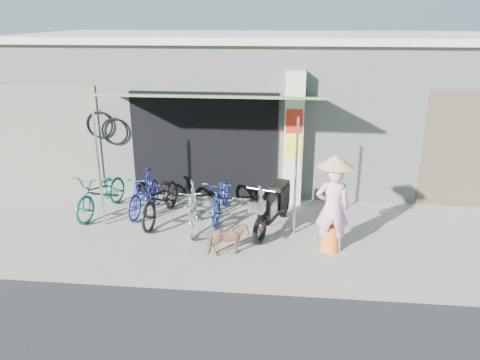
# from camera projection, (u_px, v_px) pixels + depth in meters

# --- Properties ---
(ground) EXTENTS (80.00, 80.00, 0.00)m
(ground) POSITION_uv_depth(u_px,v_px,m) (245.00, 249.00, 8.71)
(ground) COLOR #9C978D
(ground) RESTS_ON ground
(bicycle_shop) EXTENTS (12.30, 5.30, 3.66)m
(bicycle_shop) POSITION_uv_depth(u_px,v_px,m) (262.00, 103.00, 12.88)
(bicycle_shop) COLOR #9BA199
(bicycle_shop) RESTS_ON ground
(shop_pillar) EXTENTS (0.42, 0.44, 3.00)m
(shop_pillar) POSITION_uv_depth(u_px,v_px,m) (293.00, 139.00, 10.43)
(shop_pillar) COLOR beige
(shop_pillar) RESTS_ON ground
(awning) EXTENTS (4.60, 1.88, 2.72)m
(awning) POSITION_uv_depth(u_px,v_px,m) (209.00, 98.00, 9.49)
(awning) COLOR #3C652D
(awning) RESTS_ON ground
(neighbour_left) EXTENTS (2.60, 0.06, 2.60)m
(neighbour_left) POSITION_uv_depth(u_px,v_px,m) (48.00, 139.00, 11.20)
(neighbour_left) COLOR #6B665B
(neighbour_left) RESTS_ON ground
(bike_teal) EXTENTS (0.99, 1.93, 0.96)m
(bike_teal) POSITION_uv_depth(u_px,v_px,m) (102.00, 192.00, 10.13)
(bike_teal) COLOR #166554
(bike_teal) RESTS_ON ground
(bike_blue) EXTENTS (0.65, 1.61, 0.94)m
(bike_blue) POSITION_uv_depth(u_px,v_px,m) (144.00, 193.00, 10.14)
(bike_blue) COLOR navy
(bike_blue) RESTS_ON ground
(bike_black) EXTENTS (0.87, 1.95, 0.99)m
(bike_black) POSITION_uv_depth(u_px,v_px,m) (161.00, 198.00, 9.79)
(bike_black) COLOR black
(bike_black) RESTS_ON ground
(bike_silver) EXTENTS (0.66, 1.65, 0.96)m
(bike_silver) POSITION_uv_depth(u_px,v_px,m) (193.00, 207.00, 9.37)
(bike_silver) COLOR silver
(bike_silver) RESTS_ON ground
(bike_navy) EXTENTS (0.66, 1.73, 0.90)m
(bike_navy) POSITION_uv_depth(u_px,v_px,m) (221.00, 196.00, 10.01)
(bike_navy) COLOR navy
(bike_navy) RESTS_ON ground
(street_dog) EXTENTS (0.82, 0.58, 0.63)m
(street_dog) POSITION_uv_depth(u_px,v_px,m) (227.00, 240.00, 8.36)
(street_dog) COLOR #A87559
(street_dog) RESTS_ON ground
(moped) EXTENTS (0.83, 1.90, 1.11)m
(moped) POSITION_uv_depth(u_px,v_px,m) (274.00, 206.00, 9.38)
(moped) COLOR black
(moped) RESTS_ON ground
(nun) EXTENTS (0.64, 0.64, 1.83)m
(nun) POSITION_uv_depth(u_px,v_px,m) (333.00, 205.00, 8.38)
(nun) COLOR #F1A2C5
(nun) RESTS_ON ground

